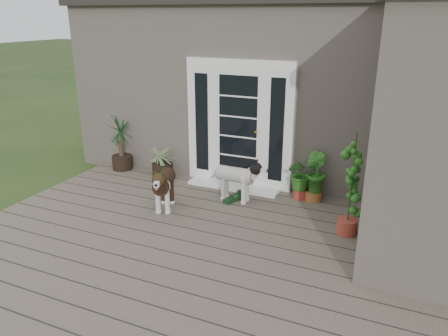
% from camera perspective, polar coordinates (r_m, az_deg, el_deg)
% --- Properties ---
extents(deck, '(6.20, 4.60, 0.12)m').
position_cam_1_polar(deck, '(5.80, -4.57, -10.26)').
color(deck, '#6B5B4C').
rests_on(deck, ground).
extents(house_main, '(7.40, 4.00, 3.10)m').
position_cam_1_polar(house_main, '(9.09, 8.13, 10.66)').
color(house_main, '#665E54').
rests_on(house_main, ground).
extents(roof_main, '(7.60, 4.20, 0.20)m').
position_cam_1_polar(roof_main, '(8.99, 8.67, 21.10)').
color(roof_main, '#2D2826').
rests_on(roof_main, house_main).
extents(door_unit, '(1.90, 0.14, 2.15)m').
position_cam_1_polar(door_unit, '(7.32, 1.98, 5.82)').
color(door_unit, white).
rests_on(door_unit, deck).
extents(door_step, '(1.60, 0.40, 0.05)m').
position_cam_1_polar(door_step, '(7.46, 1.32, -2.37)').
color(door_step, white).
rests_on(door_step, deck).
extents(brindle_dog, '(0.58, 0.85, 0.66)m').
position_cam_1_polar(brindle_dog, '(6.60, -7.88, -2.77)').
color(brindle_dog, '#321F12').
rests_on(brindle_dog, deck).
extents(white_dog, '(0.78, 0.35, 0.65)m').
position_cam_1_polar(white_dog, '(6.83, 1.51, -1.84)').
color(white_dog, silver).
rests_on(white_dog, deck).
extents(spider_plant, '(0.76, 0.76, 0.67)m').
position_cam_1_polar(spider_plant, '(7.94, -8.22, 1.20)').
color(spider_plant, '#84965C').
rests_on(spider_plant, deck).
extents(yucca, '(0.87, 0.87, 1.05)m').
position_cam_1_polar(yucca, '(8.43, -13.55, 3.28)').
color(yucca, black).
rests_on(yucca, deck).
extents(herb_a, '(0.68, 0.68, 0.63)m').
position_cam_1_polar(herb_a, '(7.03, 10.18, -1.60)').
color(herb_a, '#19571D').
rests_on(herb_a, deck).
extents(herb_b, '(0.55, 0.55, 0.59)m').
position_cam_1_polar(herb_b, '(6.99, 11.88, -2.00)').
color(herb_b, '#2C631C').
rests_on(herb_b, deck).
extents(herb_c, '(0.38, 0.38, 0.54)m').
position_cam_1_polar(herb_c, '(6.82, 19.53, -3.53)').
color(herb_c, '#205017').
rests_on(herb_c, deck).
extents(sapling, '(0.55, 0.55, 1.48)m').
position_cam_1_polar(sapling, '(5.89, 16.54, -1.94)').
color(sapling, '#255D1A').
rests_on(sapling, deck).
extents(clog_left, '(0.21, 0.30, 0.08)m').
position_cam_1_polar(clog_left, '(7.05, 2.09, -3.61)').
color(clog_left, black).
rests_on(clog_left, deck).
extents(clog_right, '(0.26, 0.35, 0.10)m').
position_cam_1_polar(clog_right, '(6.88, 0.98, -4.13)').
color(clog_right, black).
rests_on(clog_right, deck).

